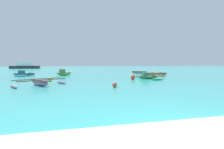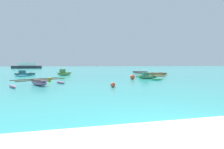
{
  "view_description": "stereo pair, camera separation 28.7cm",
  "coord_description": "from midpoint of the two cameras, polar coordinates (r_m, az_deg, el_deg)",
  "views": [
    {
      "loc": [
        -2.99,
        -3.26,
        1.7
      ],
      "look_at": [
        2.62,
        19.78,
        0.25
      ],
      "focal_mm": 28.0,
      "sensor_mm": 36.0,
      "label": 1
    },
    {
      "loc": [
        -2.71,
        -3.32,
        1.7
      ],
      "look_at": [
        2.62,
        19.78,
        0.25
      ],
      "focal_mm": 28.0,
      "sensor_mm": 36.0,
      "label": 2
    }
  ],
  "objects": [
    {
      "name": "mooring_buoy_0",
      "position": [
        18.03,
        -19.96,
        -1.51
      ],
      "size": [
        0.39,
        0.39,
        0.39
      ],
      "color": "yellow",
      "rests_on": "ground_plane"
    },
    {
      "name": "distant_ferry",
      "position": [
        71.13,
        -26.64,
        2.48
      ],
      "size": [
        10.0,
        2.2,
        2.2
      ],
      "color": "#2D333D",
      "rests_on": "ground_plane"
    },
    {
      "name": "moored_boat_5",
      "position": [
        14.84,
        -22.98,
        -2.42
      ],
      "size": [
        4.09,
        3.36,
        0.51
      ],
      "rotation": [
        0.0,
        0.0,
        -0.99
      ],
      "color": "#A7678D",
      "rests_on": "ground_plane"
    },
    {
      "name": "moored_boat_1",
      "position": [
        20.45,
        11.15,
        -0.67
      ],
      "size": [
        2.5,
        4.48,
        0.7
      ],
      "rotation": [
        0.0,
        0.0,
        0.03
      ],
      "color": "#38B976",
      "rests_on": "ground_plane"
    },
    {
      "name": "moored_boat_2",
      "position": [
        32.01,
        8.65,
        0.79
      ],
      "size": [
        2.74,
        2.04,
        0.37
      ],
      "rotation": [
        0.0,
        0.0,
        -0.57
      ],
      "color": "#AE7877",
      "rests_on": "ground_plane"
    },
    {
      "name": "mooring_buoy_1",
      "position": [
        12.7,
        0.22,
        -3.38
      ],
      "size": [
        0.36,
        0.36,
        0.36
      ],
      "color": "#E54C2D",
      "rests_on": "ground_plane"
    },
    {
      "name": "moored_boat_4",
      "position": [
        26.58,
        -15.81,
        0.4
      ],
      "size": [
        2.3,
        1.84,
        0.92
      ],
      "rotation": [
        0.0,
        0.0,
        0.57
      ],
      "color": "#83C45E",
      "rests_on": "ground_plane"
    },
    {
      "name": "ground_plane",
      "position": [
        4.67,
        26.65,
        -18.24
      ],
      "size": [
        240.0,
        240.0,
        0.0
      ],
      "color": "#38ADA8"
    },
    {
      "name": "moored_boat_0",
      "position": [
        26.67,
        14.24,
        0.21
      ],
      "size": [
        3.07,
        4.65,
        0.46
      ],
      "rotation": [
        0.0,
        0.0,
        -0.33
      ],
      "color": "tan",
      "rests_on": "ground_plane"
    },
    {
      "name": "moored_boat_3",
      "position": [
        28.41,
        -27.07,
        0.21
      ],
      "size": [
        2.97,
        4.65,
        0.77
      ],
      "rotation": [
        0.0,
        0.0,
        0.05
      ],
      "color": "teal",
      "rests_on": "ground_plane"
    },
    {
      "name": "mooring_buoy_2",
      "position": [
        19.12,
        6.39,
        -0.83
      ],
      "size": [
        0.53,
        0.53,
        0.53
      ],
      "color": "#E54C2D",
      "rests_on": "ground_plane"
    }
  ]
}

